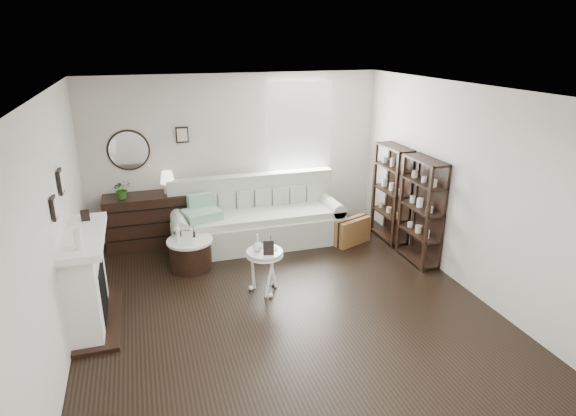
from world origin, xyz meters
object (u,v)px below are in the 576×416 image
object	(u,v)px
sofa	(257,221)
drum_table	(191,254)
dresser	(147,220)
pedestal_table	(265,254)

from	to	relation	value
sofa	drum_table	world-z (taller)	sofa
dresser	drum_table	world-z (taller)	dresser
pedestal_table	dresser	bearing A→B (deg)	125.08
drum_table	pedestal_table	bearing A→B (deg)	-48.36
dresser	pedestal_table	xyz separation A→B (m)	(1.44, -2.05, 0.11)
sofa	drum_table	size ratio (longest dim) A/B	4.20
sofa	pedestal_table	bearing A→B (deg)	-100.20
drum_table	pedestal_table	distance (m)	1.35
sofa	pedestal_table	distance (m)	1.70
sofa	pedestal_table	size ratio (longest dim) A/B	4.70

